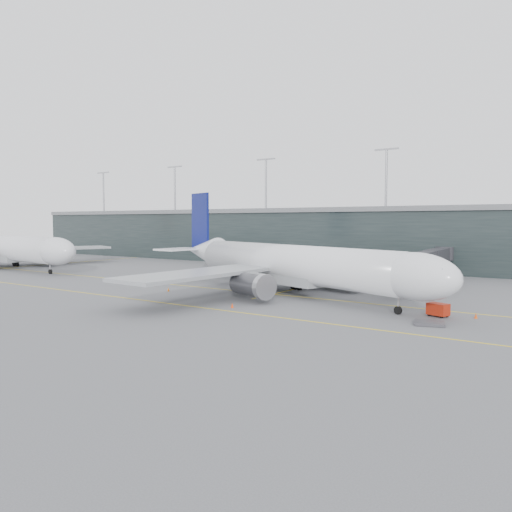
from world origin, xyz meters
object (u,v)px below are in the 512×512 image
Objects in this scene: main_aircraft at (289,264)px; gse_cart at (438,309)px; jet_bridge at (426,259)px; second_aircraft at (3,248)px.

main_aircraft is 21.49× the size of gse_cart.
jet_bridge is 0.68× the size of second_aircraft.
second_aircraft is at bearing -159.35° from main_aircraft.
jet_bridge is at bearing 20.17° from second_aircraft.
gse_cart is (10.20, -31.71, -3.73)m from jet_bridge.
jet_bridge is 33.51m from gse_cart.
gse_cart is at bearing 1.90° from second_aircraft.
second_aircraft is at bearing -163.06° from gse_cart.
gse_cart is at bearing -74.11° from jet_bridge.
jet_bridge is at bearing 80.32° from main_aircraft.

